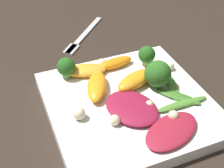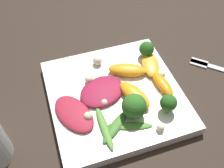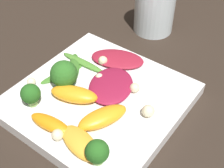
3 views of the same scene
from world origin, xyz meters
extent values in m
plane|color=#2D231C|center=(0.00, 0.00, 0.00)|extent=(2.40, 2.40, 0.00)
cube|color=white|center=(0.00, 0.00, 0.01)|extent=(0.24, 0.24, 0.02)
cylinder|color=silver|center=(-0.04, 0.24, 0.04)|extent=(0.08, 0.08, 0.09)
ellipsoid|color=maroon|center=(0.01, 0.02, 0.03)|extent=(0.09, 0.10, 0.01)
ellipsoid|color=maroon|center=(-0.03, 0.08, 0.03)|extent=(0.10, 0.08, 0.01)
ellipsoid|color=orange|center=(0.04, -0.04, 0.03)|extent=(0.06, 0.08, 0.02)
ellipsoid|color=orange|center=(-0.01, -0.09, 0.03)|extent=(0.07, 0.03, 0.02)
ellipsoid|color=orange|center=(-0.02, -0.03, 0.03)|extent=(0.08, 0.06, 0.02)
ellipsoid|color=#FCAD33|center=(0.04, -0.09, 0.03)|extent=(0.08, 0.05, 0.02)
cylinder|color=#84AD5B|center=(0.07, -0.09, 0.03)|extent=(0.02, 0.02, 0.01)
sphere|color=#26601E|center=(0.07, -0.09, 0.04)|extent=(0.03, 0.03, 0.03)
cylinder|color=#84AD5B|center=(-0.07, -0.07, 0.03)|extent=(0.01, 0.01, 0.01)
sphere|color=#26601E|center=(-0.07, -0.07, 0.04)|extent=(0.03, 0.03, 0.03)
cylinder|color=#7A9E51|center=(-0.06, -0.01, 0.03)|extent=(0.01, 0.01, 0.01)
sphere|color=#2D6B23|center=(-0.06, -0.01, 0.05)|extent=(0.04, 0.04, 0.04)
ellipsoid|color=#47842D|center=(-0.08, 0.00, 0.02)|extent=(0.04, 0.08, 0.00)
ellipsoid|color=#3D7528|center=(-0.07, 0.02, 0.02)|extent=(0.06, 0.07, 0.01)
ellipsoid|color=#518E33|center=(-0.07, 0.04, 0.02)|extent=(0.09, 0.01, 0.01)
sphere|color=beige|center=(-0.04, 0.06, 0.03)|extent=(0.02, 0.02, 0.02)
sphere|color=beige|center=(-0.10, -0.05, 0.03)|extent=(0.01, 0.01, 0.01)
sphere|color=beige|center=(0.04, 0.04, 0.03)|extent=(0.02, 0.02, 0.02)
sphere|color=beige|center=(0.01, -0.10, 0.03)|extent=(0.02, 0.02, 0.02)
sphere|color=beige|center=(0.08, 0.01, 0.03)|extent=(0.02, 0.02, 0.02)
sphere|color=beige|center=(-0.02, 0.03, 0.03)|extent=(0.01, 0.01, 0.01)
camera|label=1|loc=(0.16, 0.32, 0.34)|focal=50.00mm
camera|label=2|loc=(-0.29, 0.10, 0.41)|focal=42.00mm
camera|label=3|loc=(0.22, -0.26, 0.36)|focal=50.00mm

